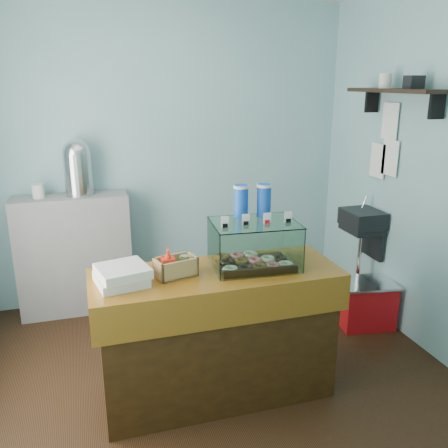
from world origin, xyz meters
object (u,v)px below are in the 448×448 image
object	(u,v)px
counter	(217,333)
display_case	(253,240)
red_cooler	(366,303)
coffee_urn	(78,166)

from	to	relation	value
counter	display_case	size ratio (longest dim) A/B	2.75
display_case	red_cooler	size ratio (longest dim) A/B	1.12
coffee_urn	counter	bearing A→B (deg)	-63.09
counter	coffee_urn	distance (m)	2.00
coffee_urn	red_cooler	world-z (taller)	coffee_urn
display_case	coffee_urn	size ratio (longest dim) A/B	1.18
display_case	red_cooler	xyz separation A→B (m)	(1.24, 0.49, -0.86)
red_cooler	counter	bearing A→B (deg)	-151.13
counter	display_case	bearing A→B (deg)	11.63
counter	display_case	world-z (taller)	display_case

